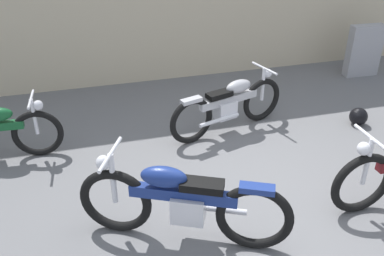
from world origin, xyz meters
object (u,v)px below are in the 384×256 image
object	(u,v)px
helmet	(358,116)
motorcycle_blue	(181,202)
stone_marker	(364,51)
motorcycle_silver	(229,105)

from	to	relation	value
helmet	motorcycle_blue	distance (m)	3.66
stone_marker	motorcycle_silver	world-z (taller)	stone_marker
motorcycle_blue	motorcycle_silver	xyz separation A→B (m)	(1.24, 2.04, -0.05)
helmet	motorcycle_blue	xyz separation A→B (m)	(-3.24, -1.68, 0.34)
motorcycle_blue	helmet	bearing A→B (deg)	-127.06
helmet	motorcycle_silver	bearing A→B (deg)	169.70
helmet	stone_marker	bearing A→B (deg)	55.38
stone_marker	motorcycle_silver	xyz separation A→B (m)	(-3.19, -1.37, -0.07)
helmet	motorcycle_blue	size ratio (longest dim) A/B	0.14
motorcycle_silver	motorcycle_blue	bearing A→B (deg)	-138.03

